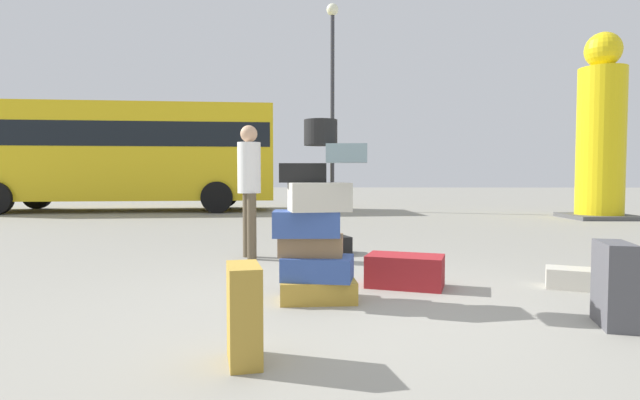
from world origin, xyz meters
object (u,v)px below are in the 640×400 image
object	(u,v)px
suitcase_tan_right_side	(244,314)
suitcase_cream_white_trunk	(583,279)
parked_bus	(121,150)
lamp_post	(332,77)
suitcase_charcoal_left_side	(614,284)
yellow_dummy_statue	(601,136)
person_bearded_onlooker	(249,179)
suitcase_tower	(315,231)
suitcase_black_foreground_far	(326,245)
suitcase_maroon_upright_blue	(405,271)

from	to	relation	value
suitcase_tan_right_side	suitcase_cream_white_trunk	world-z (taller)	suitcase_tan_right_side
parked_bus	lamp_post	world-z (taller)	lamp_post
suitcase_charcoal_left_side	yellow_dummy_statue	bearing A→B (deg)	75.07
suitcase_tan_right_side	person_bearded_onlooker	xyz separation A→B (m)	(-0.53, 3.68, 0.75)
suitcase_charcoal_left_side	lamp_post	xyz separation A→B (m)	(-1.88, 11.75, 3.73)
suitcase_tower	suitcase_charcoal_left_side	size ratio (longest dim) A/B	2.56
lamp_post	suitcase_tower	bearing A→B (deg)	-91.41
suitcase_black_foreground_far	yellow_dummy_statue	distance (m)	9.15
suitcase_black_foreground_far	lamp_post	distance (m)	9.31
suitcase_maroon_upright_blue	parked_bus	size ratio (longest dim) A/B	0.08
suitcase_tower	suitcase_tan_right_side	bearing A→B (deg)	-104.75
suitcase_tower	suitcase_black_foreground_far	bearing A→B (deg)	87.97
suitcase_charcoal_left_side	suitcase_cream_white_trunk	distance (m)	1.27
suitcase_maroon_upright_blue	yellow_dummy_statue	world-z (taller)	yellow_dummy_statue
suitcase_cream_white_trunk	parked_bus	xyz separation A→B (m)	(-8.67, 10.47, 1.74)
suitcase_charcoal_left_side	suitcase_black_foreground_far	bearing A→B (deg)	134.64
suitcase_black_foreground_far	parked_bus	world-z (taller)	parked_bus
suitcase_cream_white_trunk	suitcase_tower	bearing A→B (deg)	-147.44
suitcase_maroon_upright_blue	person_bearded_onlooker	size ratio (longest dim) A/B	0.42
person_bearded_onlooker	lamp_post	world-z (taller)	lamp_post
suitcase_black_foreground_far	parked_bus	xyz separation A→B (m)	(-6.22, 8.36, 1.71)
suitcase_tan_right_side	person_bearded_onlooker	bearing A→B (deg)	84.09
suitcase_tower	parked_bus	world-z (taller)	parked_bus
suitcase_charcoal_left_side	yellow_dummy_statue	distance (m)	10.41
parked_bus	suitcase_charcoal_left_side	bearing A→B (deg)	-61.18
yellow_dummy_statue	parked_bus	world-z (taller)	yellow_dummy_statue
suitcase_tower	parked_bus	bearing A→B (deg)	119.24
suitcase_tower	lamp_post	world-z (taller)	lamp_post
suitcase_tower	suitcase_charcoal_left_side	bearing A→B (deg)	-18.28
suitcase_black_foreground_far	suitcase_charcoal_left_side	world-z (taller)	suitcase_charcoal_left_side
suitcase_charcoal_left_side	lamp_post	bearing A→B (deg)	111.76
suitcase_black_foreground_far	suitcase_charcoal_left_side	distance (m)	3.90
suitcase_black_foreground_far	suitcase_tan_right_side	bearing A→B (deg)	-117.47
person_bearded_onlooker	yellow_dummy_statue	size ratio (longest dim) A/B	0.38
suitcase_tan_right_side	suitcase_cream_white_trunk	size ratio (longest dim) A/B	0.87
suitcase_black_foreground_far	yellow_dummy_statue	size ratio (longest dim) A/B	0.14
yellow_dummy_statue	person_bearded_onlooker	bearing A→B (deg)	-141.81
suitcase_tower	lamp_post	xyz separation A→B (m)	(0.27, 11.04, 3.43)
parked_bus	lamp_post	size ratio (longest dim) A/B	1.52
yellow_dummy_statue	parked_bus	bearing A→B (deg)	168.86
suitcase_maroon_upright_blue	person_bearded_onlooker	distance (m)	2.59
suitcase_tan_right_side	suitcase_cream_white_trunk	bearing A→B (deg)	19.32
parked_bus	suitcase_maroon_upright_blue	bearing A→B (deg)	-62.65
suitcase_tan_right_side	yellow_dummy_statue	bearing A→B (deg)	39.38
parked_bus	suitcase_tan_right_side	bearing A→B (deg)	-71.69
suitcase_maroon_upright_blue	suitcase_tan_right_side	distance (m)	2.36
parked_bus	lamp_post	distance (m)	6.77
suitcase_black_foreground_far	yellow_dummy_statue	xyz separation A→B (m)	(6.81, 5.80, 1.93)
suitcase_tan_right_side	lamp_post	distance (m)	13.05
suitcase_tower	yellow_dummy_statue	world-z (taller)	yellow_dummy_statue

